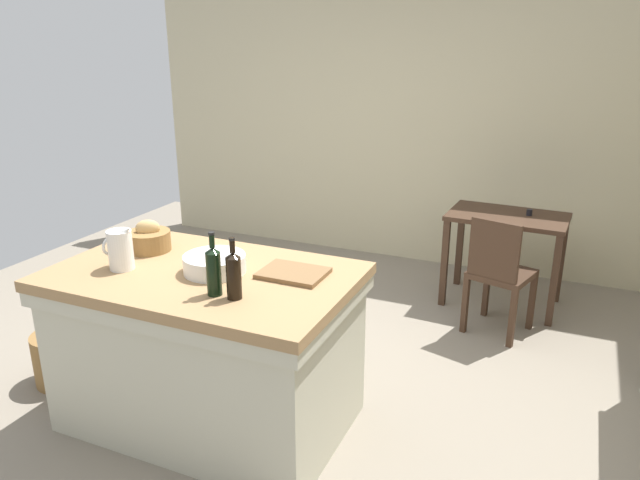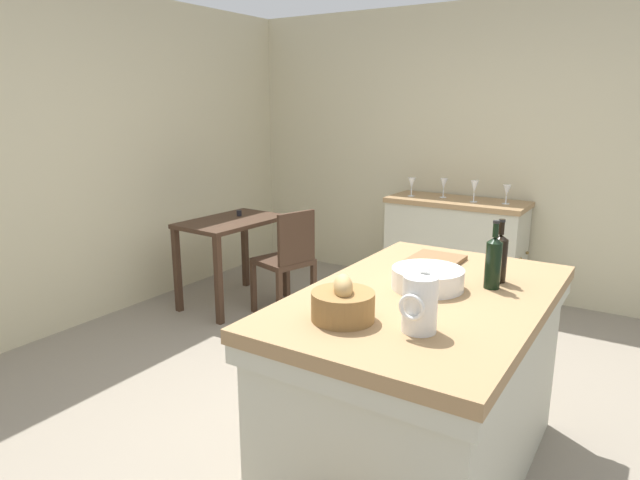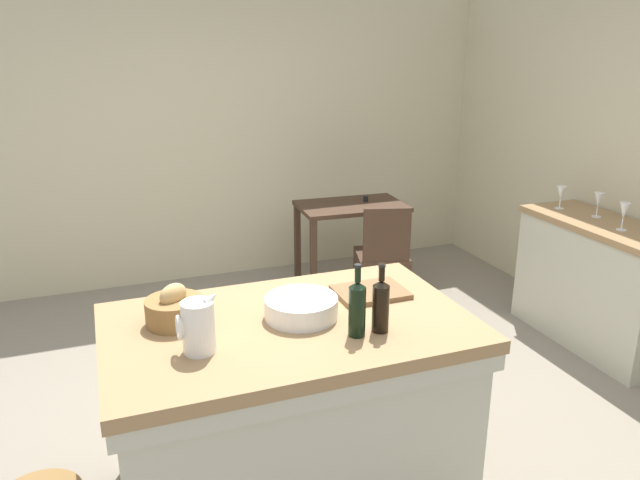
# 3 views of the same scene
# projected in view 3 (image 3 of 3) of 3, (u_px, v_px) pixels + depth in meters

# --- Properties ---
(ground_plane) EXTENTS (6.76, 6.76, 0.00)m
(ground_plane) POSITION_uv_depth(u_px,v_px,m) (310.00, 426.00, 3.46)
(ground_plane) COLOR gray
(wall_back) EXTENTS (5.32, 0.12, 2.60)m
(wall_back) POSITION_uv_depth(u_px,v_px,m) (211.00, 134.00, 5.37)
(wall_back) COLOR beige
(wall_back) RESTS_ON ground
(island_table) EXTENTS (1.60, 0.99, 0.91)m
(island_table) POSITION_uv_depth(u_px,v_px,m) (290.00, 404.00, 2.80)
(island_table) COLOR #99754C
(island_table) RESTS_ON ground
(side_cabinet) EXTENTS (0.52, 1.23, 0.90)m
(side_cabinet) POSITION_uv_depth(u_px,v_px,m) (598.00, 284.00, 4.30)
(side_cabinet) COLOR #99754C
(side_cabinet) RESTS_ON ground
(writing_desk) EXTENTS (0.93, 0.61, 0.81)m
(writing_desk) POSITION_uv_depth(u_px,v_px,m) (351.00, 218.00, 5.23)
(writing_desk) COLOR #3D281C
(writing_desk) RESTS_ON ground
(wooden_chair) EXTENTS (0.49, 0.49, 0.90)m
(wooden_chair) POSITION_uv_depth(u_px,v_px,m) (383.00, 255.00, 4.78)
(wooden_chair) COLOR #3D281C
(wooden_chair) RESTS_ON ground
(pitcher) EXTENTS (0.17, 0.13, 0.26)m
(pitcher) POSITION_uv_depth(u_px,v_px,m) (198.00, 326.00, 2.38)
(pitcher) COLOR white
(pitcher) RESTS_ON island_table
(wash_bowl) EXTENTS (0.33, 0.33, 0.09)m
(wash_bowl) POSITION_uv_depth(u_px,v_px,m) (301.00, 307.00, 2.70)
(wash_bowl) COLOR white
(wash_bowl) RESTS_ON island_table
(bread_basket) EXTENTS (0.25, 0.25, 0.18)m
(bread_basket) POSITION_uv_depth(u_px,v_px,m) (174.00, 309.00, 2.63)
(bread_basket) COLOR olive
(bread_basket) RESTS_ON island_table
(cutting_board) EXTENTS (0.34, 0.26, 0.02)m
(cutting_board) POSITION_uv_depth(u_px,v_px,m) (370.00, 292.00, 2.95)
(cutting_board) COLOR brown
(cutting_board) RESTS_ON island_table
(wine_bottle_dark) EXTENTS (0.07, 0.07, 0.30)m
(wine_bottle_dark) POSITION_uv_depth(u_px,v_px,m) (381.00, 304.00, 2.55)
(wine_bottle_dark) COLOR black
(wine_bottle_dark) RESTS_ON island_table
(wine_bottle_amber) EXTENTS (0.07, 0.07, 0.32)m
(wine_bottle_amber) POSITION_uv_depth(u_px,v_px,m) (357.00, 307.00, 2.51)
(wine_bottle_amber) COLOR black
(wine_bottle_amber) RESTS_ON island_table
(wine_glass_left) EXTENTS (0.07, 0.07, 0.19)m
(wine_glass_left) POSITION_uv_depth(u_px,v_px,m) (624.00, 211.00, 3.97)
(wine_glass_left) COLOR white
(wine_glass_left) RESTS_ON side_cabinet
(wine_glass_middle) EXTENTS (0.07, 0.07, 0.17)m
(wine_glass_middle) POSITION_uv_depth(u_px,v_px,m) (598.00, 201.00, 4.27)
(wine_glass_middle) COLOR white
(wine_glass_middle) RESTS_ON side_cabinet
(wine_glass_right) EXTENTS (0.07, 0.07, 0.17)m
(wine_glass_right) POSITION_uv_depth(u_px,v_px,m) (561.00, 193.00, 4.49)
(wine_glass_right) COLOR white
(wine_glass_right) RESTS_ON side_cabinet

